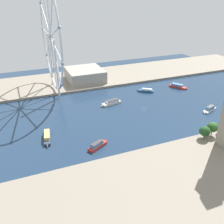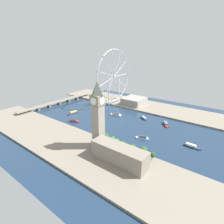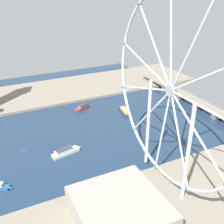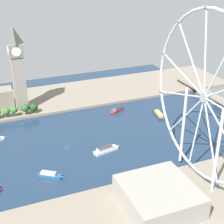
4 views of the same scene
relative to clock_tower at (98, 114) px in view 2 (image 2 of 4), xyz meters
The scene contains 16 objects.
ground_plane 114.82m from the clock_tower, 15.08° to the left, with size 411.30×411.30×0.00m, color #1E334C.
riverbank_left 61.97m from the clock_tower, 130.00° to the left, with size 90.00×520.00×3.00m, color gray.
riverbank_right 226.55m from the clock_tower, ahead, with size 90.00×520.00×3.00m, color gray.
clock_tower is the anchor object (origin of this frame).
parliament_block 61.04m from the clock_tower, 106.63° to the right, with size 22.00×74.71×22.74m, color gray.
tree_row_embankment 54.59m from the clock_tower, 60.93° to the right, with size 12.39×97.05×12.90m.
ferris_wheel 219.45m from the clock_tower, 30.64° to the left, with size 132.25×3.20×134.77m.
riverside_hall 224.00m from the clock_tower, 16.91° to the left, with size 52.60×50.57×16.57m, color gray.
river_bridge 250.10m from the clock_tower, 66.40° to the left, with size 223.30×12.76×8.82m.
tour_boat_0 89.47m from the clock_tower, 31.14° to the right, with size 12.37×22.95×5.64m.
tour_boat_1 144.27m from the clock_tower, 25.43° to the left, with size 11.66×28.61×5.62m.
tour_boat_2 122.60m from the clock_tower, 67.56° to the left, with size 14.41×21.60×5.55m.
tour_boat_3 155.51m from the clock_tower, 19.46° to the right, with size 25.65×18.71×5.34m.
tour_boat_4 167.31m from the clock_tower, 62.75° to the left, with size 29.43×9.52×5.34m.
tour_boat_5 150.62m from the clock_tower, ahead, with size 16.12×21.22×4.68m.
tour_boat_6 147.00m from the clock_tower, 52.37° to the right, with size 6.60×26.60×4.79m.
Camera 2 is at (-265.91, -177.75, 138.63)m, focal length 28.00 mm.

